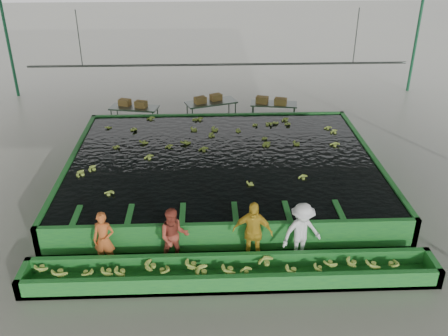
{
  "coord_description": "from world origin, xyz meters",
  "views": [
    {
      "loc": [
        -0.56,
        -13.13,
        7.96
      ],
      "look_at": [
        0.0,
        0.5,
        1.0
      ],
      "focal_mm": 40.0,
      "sensor_mm": 36.0,
      "label": 1
    }
  ],
  "objects_px": {
    "worker_a": "(104,239)",
    "box_stack_mid": "(208,102)",
    "worker_d": "(302,233)",
    "packing_table_right": "(273,113)",
    "packing_table_left": "(135,117)",
    "packing_table_mid": "(211,112)",
    "flotation_tank": "(223,169)",
    "box_stack_right": "(271,104)",
    "sorting_trough": "(231,273)",
    "worker_b": "(174,237)",
    "worker_c": "(253,232)",
    "box_stack_left": "(133,106)"
  },
  "relations": [
    {
      "from": "worker_a",
      "to": "box_stack_mid",
      "type": "relative_size",
      "value": 1.25
    },
    {
      "from": "worker_a",
      "to": "packing_table_mid",
      "type": "relative_size",
      "value": 0.71
    },
    {
      "from": "worker_a",
      "to": "box_stack_mid",
      "type": "bearing_deg",
      "value": 80.73
    },
    {
      "from": "worker_a",
      "to": "packing_table_right",
      "type": "bearing_deg",
      "value": 66.56
    },
    {
      "from": "worker_a",
      "to": "packing_table_mid",
      "type": "bearing_deg",
      "value": 80.02
    },
    {
      "from": "worker_b",
      "to": "packing_table_mid",
      "type": "bearing_deg",
      "value": 75.64
    },
    {
      "from": "worker_c",
      "to": "box_stack_mid",
      "type": "xyz_separation_m",
      "value": [
        -0.99,
        9.53,
        0.1
      ]
    },
    {
      "from": "worker_c",
      "to": "box_stack_left",
      "type": "height_order",
      "value": "worker_c"
    },
    {
      "from": "packing_table_left",
      "to": "packing_table_right",
      "type": "bearing_deg",
      "value": 2.58
    },
    {
      "from": "box_stack_mid",
      "to": "box_stack_left",
      "type": "bearing_deg",
      "value": -175.37
    },
    {
      "from": "flotation_tank",
      "to": "worker_b",
      "type": "relative_size",
      "value": 6.36
    },
    {
      "from": "flotation_tank",
      "to": "packing_table_right",
      "type": "xyz_separation_m",
      "value": [
        2.35,
        5.15,
        -0.01
      ]
    },
    {
      "from": "worker_d",
      "to": "packing_table_left",
      "type": "relative_size",
      "value": 0.84
    },
    {
      "from": "worker_d",
      "to": "packing_table_right",
      "type": "relative_size",
      "value": 0.85
    },
    {
      "from": "packing_table_mid",
      "to": "box_stack_mid",
      "type": "bearing_deg",
      "value": 174.01
    },
    {
      "from": "packing_table_mid",
      "to": "box_stack_mid",
      "type": "relative_size",
      "value": 1.75
    },
    {
      "from": "worker_a",
      "to": "worker_c",
      "type": "xyz_separation_m",
      "value": [
        3.7,
        0.0,
        0.11
      ]
    },
    {
      "from": "worker_c",
      "to": "box_stack_right",
      "type": "height_order",
      "value": "worker_c"
    },
    {
      "from": "worker_b",
      "to": "worker_d",
      "type": "height_order",
      "value": "worker_d"
    },
    {
      "from": "worker_d",
      "to": "worker_a",
      "type": "bearing_deg",
      "value": 162.04
    },
    {
      "from": "flotation_tank",
      "to": "packing_table_right",
      "type": "bearing_deg",
      "value": 65.49
    },
    {
      "from": "packing_table_left",
      "to": "packing_table_mid",
      "type": "bearing_deg",
      "value": 5.88
    },
    {
      "from": "sorting_trough",
      "to": "packing_table_right",
      "type": "xyz_separation_m",
      "value": [
        2.35,
        10.25,
        0.19
      ]
    },
    {
      "from": "box_stack_mid",
      "to": "sorting_trough",
      "type": "bearing_deg",
      "value": -87.74
    },
    {
      "from": "worker_c",
      "to": "box_stack_left",
      "type": "distance_m",
      "value": 10.14
    },
    {
      "from": "box_stack_right",
      "to": "worker_a",
      "type": "bearing_deg",
      "value": -119.69
    },
    {
      "from": "flotation_tank",
      "to": "sorting_trough",
      "type": "distance_m",
      "value": 5.1
    },
    {
      "from": "worker_c",
      "to": "packing_table_left",
      "type": "xyz_separation_m",
      "value": [
        -4.04,
        9.19,
        -0.42
      ]
    },
    {
      "from": "packing_table_left",
      "to": "box_stack_left",
      "type": "relative_size",
      "value": 1.63
    },
    {
      "from": "worker_b",
      "to": "packing_table_mid",
      "type": "xyz_separation_m",
      "value": [
        1.1,
        9.51,
        -0.31
      ]
    },
    {
      "from": "worker_a",
      "to": "box_stack_right",
      "type": "height_order",
      "value": "worker_a"
    },
    {
      "from": "worker_a",
      "to": "box_stack_left",
      "type": "distance_m",
      "value": 9.28
    },
    {
      "from": "worker_b",
      "to": "box_stack_right",
      "type": "relative_size",
      "value": 1.24
    },
    {
      "from": "packing_table_left",
      "to": "flotation_tank",
      "type": "bearing_deg",
      "value": -54.68
    },
    {
      "from": "worker_c",
      "to": "box_stack_left",
      "type": "relative_size",
      "value": 1.44
    },
    {
      "from": "box_stack_right",
      "to": "flotation_tank",
      "type": "bearing_deg",
      "value": -113.67
    },
    {
      "from": "packing_table_mid",
      "to": "worker_a",
      "type": "bearing_deg",
      "value": -106.6
    },
    {
      "from": "worker_d",
      "to": "packing_table_right",
      "type": "distance_m",
      "value": 9.47
    },
    {
      "from": "flotation_tank",
      "to": "box_stack_right",
      "type": "distance_m",
      "value": 5.56
    },
    {
      "from": "worker_c",
      "to": "packing_table_right",
      "type": "distance_m",
      "value": 9.62
    },
    {
      "from": "box_stack_left",
      "to": "packing_table_left",
      "type": "bearing_deg",
      "value": -59.65
    },
    {
      "from": "packing_table_right",
      "to": "box_stack_right",
      "type": "distance_m",
      "value": 0.46
    },
    {
      "from": "worker_c",
      "to": "packing_table_right",
      "type": "bearing_deg",
      "value": 91.16
    },
    {
      "from": "worker_d",
      "to": "worker_c",
      "type": "bearing_deg",
      "value": 162.04
    },
    {
      "from": "worker_a",
      "to": "packing_table_mid",
      "type": "distance_m",
      "value": 9.93
    },
    {
      "from": "worker_d",
      "to": "packing_table_right",
      "type": "bearing_deg",
      "value": 68.86
    },
    {
      "from": "worker_b",
      "to": "worker_c",
      "type": "height_order",
      "value": "worker_c"
    },
    {
      "from": "flotation_tank",
      "to": "worker_d",
      "type": "xyz_separation_m",
      "value": [
        1.82,
        -4.3,
        0.37
      ]
    },
    {
      "from": "worker_d",
      "to": "box_stack_right",
      "type": "height_order",
      "value": "worker_d"
    },
    {
      "from": "worker_b",
      "to": "packing_table_mid",
      "type": "distance_m",
      "value": 9.58
    }
  ]
}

